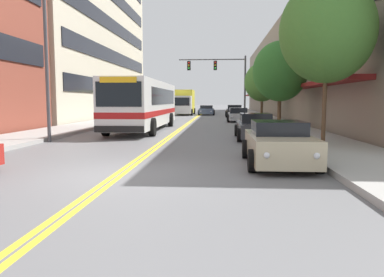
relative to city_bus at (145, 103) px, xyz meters
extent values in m
plane|color=slate|center=(2.26, 22.19, -1.77)|extent=(240.00, 240.00, 0.00)
cube|color=#9E9B96|center=(-4.85, 22.19, -1.68)|extent=(3.23, 106.00, 0.18)
cube|color=#9E9B96|center=(9.38, 22.19, -1.68)|extent=(3.23, 106.00, 0.18)
cube|color=yellow|center=(2.16, 22.19, -1.77)|extent=(0.14, 106.00, 0.01)
cube|color=yellow|center=(2.36, 22.19, -1.77)|extent=(0.14, 106.00, 0.01)
cube|color=beige|center=(-12.72, 17.19, 9.87)|extent=(12.00, 30.90, 23.27)
cube|color=black|center=(-6.68, 17.19, 1.56)|extent=(0.08, 28.43, 1.40)
cube|color=black|center=(-6.68, 17.19, 4.88)|extent=(0.08, 28.43, 1.40)
cube|color=black|center=(-6.68, 17.19, 8.20)|extent=(0.08, 28.43, 1.40)
cube|color=gray|center=(15.24, 22.19, 3.63)|extent=(8.00, 68.00, 10.80)
cube|color=maroon|center=(10.69, 22.19, 1.13)|extent=(1.10, 61.20, 0.24)
cube|color=black|center=(11.20, 22.19, 4.92)|extent=(0.08, 61.20, 1.40)
cube|color=silver|center=(0.00, -0.11, -0.03)|extent=(2.51, 12.42, 2.78)
cube|color=#B21919|center=(0.00, -0.11, -0.59)|extent=(2.53, 12.44, 0.32)
cube|color=black|center=(0.00, 0.51, 0.41)|extent=(2.54, 9.69, 1.00)
cube|color=black|center=(0.00, -6.34, 0.47)|extent=(2.26, 0.04, 1.22)
cube|color=yellow|center=(0.00, -6.35, 1.16)|extent=(1.81, 0.06, 0.28)
cube|color=black|center=(0.00, -6.36, -1.24)|extent=(2.46, 0.08, 0.32)
cylinder|color=black|center=(-1.29, -4.33, -1.27)|extent=(0.30, 1.00, 1.00)
cylinder|color=black|center=(1.29, -4.33, -1.27)|extent=(0.30, 1.00, 1.00)
cylinder|color=black|center=(-1.29, 3.31, -1.27)|extent=(0.30, 1.00, 1.00)
cylinder|color=black|center=(1.29, 3.31, -1.27)|extent=(0.30, 1.00, 1.00)
cube|color=black|center=(-1.99, 12.85, -1.24)|extent=(1.89, 4.22, 0.72)
cube|color=black|center=(-1.99, 13.02, -0.67)|extent=(1.62, 1.86, 0.42)
cylinder|color=black|center=(-2.95, 11.54, -1.47)|extent=(0.22, 0.60, 0.60)
cylinder|color=black|center=(-1.02, 11.54, -1.47)|extent=(0.22, 0.60, 0.60)
cylinder|color=black|center=(-2.95, 14.16, -1.47)|extent=(0.22, 0.60, 0.60)
cylinder|color=black|center=(-1.02, 14.16, -1.47)|extent=(0.22, 0.60, 0.60)
sphere|color=silver|center=(-2.65, 10.72, -1.21)|extent=(0.16, 0.16, 0.16)
sphere|color=silver|center=(-1.33, 10.72, -1.21)|extent=(0.16, 0.16, 0.16)
cube|color=red|center=(-2.67, 14.97, -1.21)|extent=(0.18, 0.04, 0.10)
cube|color=red|center=(-1.31, 14.97, -1.21)|extent=(0.18, 0.04, 0.10)
cube|color=beige|center=(-2.05, 19.00, -1.26)|extent=(1.84, 4.28, 0.68)
cube|color=black|center=(-2.05, 19.17, -0.67)|extent=(1.59, 1.88, 0.49)
cylinder|color=black|center=(-3.00, 17.67, -1.46)|extent=(0.22, 0.61, 0.61)
cylinder|color=black|center=(-1.11, 17.67, -1.46)|extent=(0.22, 0.61, 0.61)
cylinder|color=black|center=(-3.00, 20.32, -1.46)|extent=(0.22, 0.61, 0.61)
cylinder|color=black|center=(-1.11, 20.32, -1.46)|extent=(0.22, 0.61, 0.61)
sphere|color=silver|center=(-2.70, 16.84, -1.22)|extent=(0.16, 0.16, 0.16)
sphere|color=silver|center=(-1.41, 16.84, -1.22)|extent=(0.16, 0.16, 0.16)
cube|color=red|center=(-2.72, 21.15, -1.22)|extent=(0.18, 0.04, 0.10)
cube|color=red|center=(-1.39, 21.15, -1.22)|extent=(0.18, 0.04, 0.10)
cube|color=#BCAD89|center=(6.67, -12.96, -1.22)|extent=(1.74, 4.01, 0.74)
cube|color=black|center=(6.67, -12.80, -0.65)|extent=(1.50, 1.76, 0.40)
cylinder|color=black|center=(5.78, -14.20, -1.45)|extent=(0.22, 0.63, 0.63)
cylinder|color=black|center=(7.57, -14.20, -1.45)|extent=(0.22, 0.63, 0.63)
cylinder|color=black|center=(5.78, -11.72, -1.45)|extent=(0.22, 0.63, 0.63)
cylinder|color=black|center=(7.57, -11.72, -1.45)|extent=(0.22, 0.63, 0.63)
sphere|color=silver|center=(6.06, -14.98, -1.19)|extent=(0.16, 0.16, 0.16)
sphere|color=silver|center=(7.28, -14.98, -1.19)|extent=(0.16, 0.16, 0.16)
cube|color=red|center=(6.05, -10.95, -1.19)|extent=(0.18, 0.04, 0.10)
cube|color=red|center=(7.30, -10.95, -1.19)|extent=(0.18, 0.04, 0.10)
cube|color=#B7B7BC|center=(6.62, 10.07, -1.29)|extent=(1.79, 4.00, 0.58)
cube|color=black|center=(6.62, 10.23, -0.76)|extent=(1.54, 1.76, 0.49)
cylinder|color=black|center=(5.71, 8.83, -1.42)|extent=(0.22, 0.70, 0.70)
cylinder|color=black|center=(7.54, 8.83, -1.42)|extent=(0.22, 0.70, 0.70)
cylinder|color=black|center=(5.71, 11.31, -1.42)|extent=(0.22, 0.70, 0.70)
cylinder|color=black|center=(7.54, 11.31, -1.42)|extent=(0.22, 0.70, 0.70)
sphere|color=silver|center=(6.00, 8.05, -1.26)|extent=(0.16, 0.16, 0.16)
sphere|color=silver|center=(7.25, 8.05, -1.26)|extent=(0.16, 0.16, 0.16)
cube|color=red|center=(5.98, 12.09, -1.26)|extent=(0.18, 0.04, 0.10)
cube|color=red|center=(7.27, 12.09, -1.26)|extent=(0.18, 0.04, 0.10)
cube|color=#38383D|center=(6.71, -5.29, -1.27)|extent=(1.70, 4.55, 0.64)
cube|color=black|center=(6.71, -5.10, -0.72)|extent=(1.47, 2.00, 0.47)
cylinder|color=black|center=(5.84, -6.70, -1.45)|extent=(0.22, 0.64, 0.64)
cylinder|color=black|center=(7.59, -6.70, -1.45)|extent=(0.22, 0.64, 0.64)
cylinder|color=black|center=(5.84, -3.87, -1.45)|extent=(0.22, 0.64, 0.64)
cylinder|color=black|center=(7.59, -3.87, -1.45)|extent=(0.22, 0.64, 0.64)
sphere|color=silver|center=(6.12, -7.58, -1.24)|extent=(0.16, 0.16, 0.16)
sphere|color=silver|center=(7.31, -7.58, -1.24)|extent=(0.16, 0.16, 0.16)
cube|color=red|center=(6.10, -3.00, -1.24)|extent=(0.18, 0.04, 0.10)
cube|color=red|center=(7.33, -3.00, -1.24)|extent=(0.18, 0.04, 0.10)
cube|color=#232328|center=(6.67, 19.90, -1.22)|extent=(1.81, 4.36, 0.74)
cube|color=black|center=(6.67, 20.07, -0.61)|extent=(1.56, 1.92, 0.47)
cylinder|color=black|center=(5.74, 18.55, -1.44)|extent=(0.22, 0.66, 0.66)
cylinder|color=black|center=(7.60, 18.55, -1.44)|extent=(0.22, 0.66, 0.66)
cylinder|color=black|center=(5.74, 21.25, -1.44)|extent=(0.22, 0.66, 0.66)
cylinder|color=black|center=(7.60, 21.25, -1.44)|extent=(0.22, 0.66, 0.66)
sphere|color=silver|center=(6.03, 17.70, -1.18)|extent=(0.16, 0.16, 0.16)
sphere|color=silver|center=(7.30, 17.70, -1.18)|extent=(0.16, 0.16, 0.16)
cube|color=red|center=(6.01, 22.09, -1.18)|extent=(0.18, 0.04, 0.10)
cube|color=red|center=(7.32, 22.09, -1.18)|extent=(0.18, 0.04, 0.10)
cube|color=#475675|center=(3.20, 25.75, -1.25)|extent=(1.89, 4.44, 0.66)
cube|color=black|center=(3.20, 25.93, -0.71)|extent=(1.62, 1.95, 0.42)
cylinder|color=black|center=(2.23, 24.38, -1.43)|extent=(0.22, 0.67, 0.67)
cylinder|color=black|center=(4.17, 24.38, -1.43)|extent=(0.22, 0.67, 0.67)
cylinder|color=black|center=(2.23, 27.13, -1.43)|extent=(0.22, 0.67, 0.67)
cylinder|color=black|center=(4.17, 27.13, -1.43)|extent=(0.22, 0.67, 0.67)
sphere|color=silver|center=(2.54, 23.51, -1.22)|extent=(0.16, 0.16, 0.16)
sphere|color=silver|center=(3.86, 23.51, -1.22)|extent=(0.16, 0.16, 0.16)
cube|color=red|center=(2.52, 27.99, -1.22)|extent=(0.18, 0.04, 0.10)
cube|color=red|center=(3.88, 27.99, -1.22)|extent=(0.18, 0.04, 0.10)
cube|color=#19234C|center=(2.84, 33.82, -1.31)|extent=(1.80, 4.78, 0.58)
cube|color=black|center=(2.84, 34.02, -0.81)|extent=(1.55, 2.10, 0.41)
cylinder|color=black|center=(1.91, 32.34, -1.46)|extent=(0.22, 0.61, 0.61)
cylinder|color=black|center=(3.76, 32.34, -1.46)|extent=(0.22, 0.61, 0.61)
cylinder|color=black|center=(1.91, 35.30, -1.46)|extent=(0.22, 0.61, 0.61)
cylinder|color=black|center=(3.76, 35.30, -1.46)|extent=(0.22, 0.61, 0.61)
sphere|color=silver|center=(2.21, 31.42, -1.28)|extent=(0.16, 0.16, 0.16)
sphere|color=silver|center=(3.47, 31.42, -1.28)|extent=(0.16, 0.16, 0.16)
cube|color=red|center=(2.19, 36.22, -1.28)|extent=(0.18, 0.04, 0.10)
cube|color=red|center=(3.49, 36.22, -1.28)|extent=(0.18, 0.04, 0.10)
cube|color=white|center=(0.25, 23.10, -0.39)|extent=(2.22, 2.14, 2.25)
cube|color=black|center=(0.25, 22.02, 0.02)|extent=(1.89, 0.04, 0.99)
cube|color=yellow|center=(0.25, 26.66, 0.02)|extent=(2.26, 4.98, 3.07)
cylinder|color=black|center=(-0.89, 23.10, -1.35)|extent=(0.28, 0.84, 0.84)
cylinder|color=black|center=(1.39, 23.10, -1.35)|extent=(0.28, 0.84, 0.84)
cylinder|color=black|center=(-0.89, 28.16, -1.35)|extent=(0.28, 0.84, 0.84)
cylinder|color=black|center=(1.39, 28.16, -1.35)|extent=(0.28, 0.84, 0.84)
cylinder|color=#47474C|center=(7.46, 14.06, 1.42)|extent=(0.18, 0.18, 6.39)
cylinder|color=#47474C|center=(4.12, 14.06, 4.27)|extent=(6.68, 0.11, 0.11)
cube|color=black|center=(4.46, 14.06, 3.67)|extent=(0.34, 0.26, 0.92)
sphere|color=red|center=(4.46, 13.90, 3.94)|extent=(0.18, 0.18, 0.18)
sphere|color=yellow|center=(4.46, 13.90, 3.67)|extent=(0.18, 0.18, 0.18)
sphere|color=green|center=(4.46, 13.90, 3.39)|extent=(0.18, 0.18, 0.18)
cylinder|color=black|center=(4.46, 14.06, 4.20)|extent=(0.02, 0.02, 0.14)
cube|color=black|center=(1.78, 14.06, 3.67)|extent=(0.34, 0.26, 0.92)
sphere|color=red|center=(1.78, 13.90, 3.94)|extent=(0.18, 0.18, 0.18)
sphere|color=yellow|center=(1.78, 13.90, 3.67)|extent=(0.18, 0.18, 0.18)
sphere|color=green|center=(1.78, 13.90, 3.39)|extent=(0.18, 0.18, 0.18)
cylinder|color=black|center=(1.78, 14.06, 4.20)|extent=(0.02, 0.02, 0.14)
cylinder|color=#47474C|center=(-3.04, -7.41, 1.82)|extent=(0.16, 0.16, 7.17)
cylinder|color=brown|center=(9.10, -8.84, -0.14)|extent=(0.17, 0.17, 2.91)
ellipsoid|color=#42752D|center=(9.10, -8.84, 2.89)|extent=(3.71, 3.71, 4.09)
cylinder|color=brown|center=(8.97, 1.63, -0.52)|extent=(0.26, 0.26, 2.15)
ellipsoid|color=#2D6B28|center=(8.97, 1.63, 2.12)|extent=(3.68, 3.68, 4.05)
cylinder|color=brown|center=(8.89, 11.54, -0.56)|extent=(0.24, 0.24, 2.06)
ellipsoid|color=#42752D|center=(8.89, 11.54, 1.88)|extent=(3.32, 3.32, 3.65)
camera|label=1|loc=(4.88, -24.28, 0.17)|focal=35.00mm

